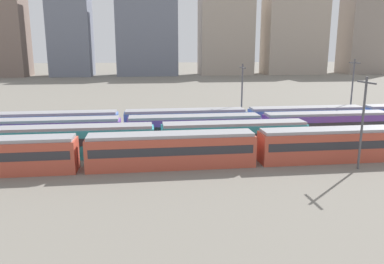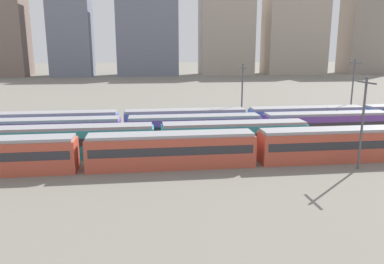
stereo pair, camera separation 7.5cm
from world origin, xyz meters
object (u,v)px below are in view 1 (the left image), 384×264
Objects in this scene: train_track_0 at (172,150)px; train_track_3 at (247,120)px; catenary_pole_1 at (352,89)px; train_track_2 at (326,125)px; catenary_pole_2 at (363,119)px; catenary_pole_3 at (242,93)px; train_track_1 at (77,141)px.

train_track_0 and train_track_3 have the same top height.
train_track_0 is 5.12× the size of catenary_pole_1.
train_track_0 is at bearing -155.49° from train_track_2.
train_track_0 is at bearing 170.48° from catenary_pole_2.
catenary_pole_1 reaches higher than catenary_pole_2.
catenary_pole_1 reaches higher than train_track_2.
catenary_pole_1 is (18.31, 2.82, 4.11)m from train_track_3.
train_track_2 is 9.14× the size of catenary_pole_3.
train_track_1 is 33.95m from train_track_2.
catenary_pole_3 is at bearing 91.27° from train_track_3.
train_track_3 is at bearing 110.18° from catenary_pole_2.
train_track_0 is 25.07m from train_track_2.
catenary_pole_2 is at bearing -117.62° from catenary_pole_1.
train_track_2 and train_track_3 have the same top height.
train_track_1 is at bearing -149.83° from catenary_pole_3.
train_track_0 is 5.45× the size of catenary_pole_3.
catenary_pole_2 is at bearing -15.62° from train_track_1.
train_track_2 is 9.56× the size of catenary_pole_2.
catenary_pole_3 is (-10.17, 8.38, 3.77)m from train_track_2.
train_track_0 is 36.31m from catenary_pole_1.
catenary_pole_2 is (30.39, -8.50, 3.54)m from train_track_1.
train_track_1 is 5.45× the size of catenary_pole_3.
catenary_pole_2 is at bearing -102.98° from train_track_2.
train_track_0 is 1.00× the size of train_track_1.
catenary_pole_1 reaches higher than train_track_0.
train_track_2 is 8.59× the size of catenary_pole_1.
catenary_pole_3 reaches higher than train_track_1.
train_track_1 is 5.12× the size of catenary_pole_1.
catenary_pole_3 is (-0.07, 3.18, 3.77)m from train_track_3.
train_track_2 is 12.19m from catenary_pole_1.
train_track_1 is 27.29m from catenary_pole_3.
catenary_pole_3 reaches higher than train_track_2.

